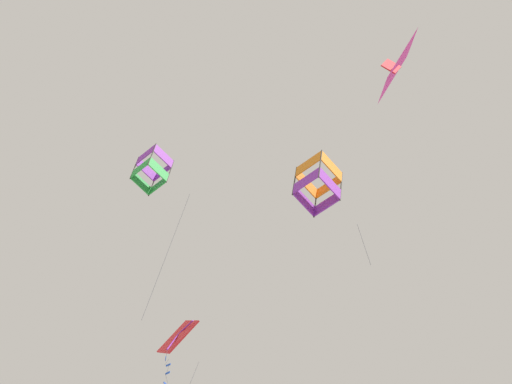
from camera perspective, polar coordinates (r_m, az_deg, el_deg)
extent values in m
cube|color=orange|center=(28.84, 3.39, 1.82)|extent=(0.99, 0.63, 0.56)
cube|color=orange|center=(29.23, 4.71, 0.39)|extent=(0.99, 0.63, 0.56)
cube|color=orange|center=(28.84, 4.87, 1.65)|extent=(0.59, 1.02, 0.75)
cube|color=orange|center=(29.23, 3.25, 0.56)|extent=(0.59, 1.02, 0.75)
cube|color=purple|center=(27.93, 3.24, 0.73)|extent=(0.99, 0.63, 0.56)
cube|color=purple|center=(28.33, 4.60, -0.73)|extent=(0.99, 0.63, 0.56)
cube|color=purple|center=(27.93, 4.77, 0.55)|extent=(0.59, 1.02, 0.75)
cube|color=purple|center=(28.33, 3.10, -0.55)|extent=(0.59, 1.02, 0.75)
cylinder|color=#332D28|center=(28.19, 4.15, 1.85)|extent=(0.21, 0.32, 1.69)
cylinder|color=#332D28|center=(28.59, 2.50, 0.73)|extent=(0.21, 0.32, 1.69)
cylinder|color=#332D28|center=(28.59, 5.48, 0.38)|extent=(0.21, 0.32, 1.69)
cylinder|color=#332D28|center=(28.98, 3.84, -0.70)|extent=(0.21, 0.32, 1.69)
cylinder|color=#47474C|center=(26.29, 6.90, -3.25)|extent=(2.33, 1.04, 4.43)
pyramid|color=#DB2D93|center=(27.02, 8.99, 7.97)|extent=(2.03, 0.65, 1.17)
cube|color=red|center=(26.89, 8.67, 7.98)|extent=(0.04, 0.70, 0.75)
cube|color=red|center=(27.51, 9.34, 8.36)|extent=(0.51, 0.09, 0.13)
cube|color=red|center=(29.88, -5.04, -9.23)|extent=(1.83, 0.97, 1.93)
cylinder|color=purple|center=(29.87, -5.07, -9.17)|extent=(0.90, 0.84, 2.09)
cylinder|color=purple|center=(30.03, -4.97, -9.04)|extent=(1.58, 0.56, 0.05)
cylinder|color=#47474C|center=(28.73, -5.76, -10.34)|extent=(0.05, 0.02, 0.34)
cube|color=blue|center=(28.61, -5.82, -10.59)|extent=(0.17, 0.05, 0.06)
cylinder|color=#47474C|center=(28.46, -5.74, -10.79)|extent=(0.09, 0.15, 0.35)
cube|color=blue|center=(28.30, -5.65, -10.99)|extent=(0.14, 0.12, 0.06)
cylinder|color=#47474C|center=(28.18, -5.67, -11.23)|extent=(0.01, 0.05, 0.34)
cube|color=blue|center=(28.06, -5.69, -11.48)|extent=(0.15, 0.12, 0.06)
cylinder|color=#47474C|center=(27.99, -5.76, -11.81)|extent=(0.02, 0.12, 0.34)
cube|color=blue|center=(27.93, -5.84, -12.15)|extent=(0.12, 0.14, 0.06)
cube|color=purple|center=(31.21, -7.08, 2.41)|extent=(0.83, 0.51, 0.47)
cube|color=purple|center=(31.43, -5.95, 1.33)|extent=(0.83, 0.51, 0.47)
cube|color=purple|center=(31.10, -5.95, 2.31)|extent=(0.47, 0.85, 0.60)
cube|color=purple|center=(31.54, -7.06, 1.44)|extent=(0.47, 0.85, 0.60)
cube|color=green|center=(30.48, -7.42, 1.56)|extent=(0.83, 0.51, 0.47)
cube|color=green|center=(30.71, -6.25, 0.46)|extent=(0.83, 0.51, 0.47)
cube|color=green|center=(30.37, -6.27, 1.45)|extent=(0.47, 0.85, 0.60)
cube|color=green|center=(30.82, -7.40, 0.57)|extent=(0.47, 0.85, 0.60)
cylinder|color=#332D28|center=(30.62, -6.69, 2.43)|extent=(0.15, 0.24, 1.41)
cylinder|color=#332D28|center=(31.07, -7.80, 1.55)|extent=(0.15, 0.24, 1.41)
cylinder|color=#332D28|center=(30.85, -5.53, 1.34)|extent=(0.15, 0.24, 1.41)
cylinder|color=#332D28|center=(31.29, -6.65, 0.48)|extent=(0.15, 0.24, 1.41)
cylinder|color=#47474C|center=(27.21, -5.62, -3.66)|extent=(1.68, 1.38, 7.59)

